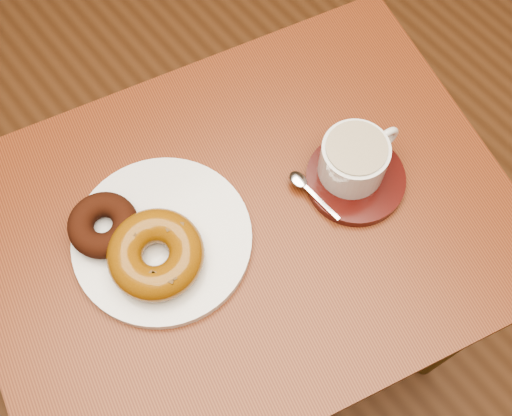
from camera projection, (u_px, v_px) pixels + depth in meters
ground at (232, 394)px, 1.47m from camera, size 6.00×6.00×0.00m
cafe_table at (246, 250)px, 0.99m from camera, size 0.85×0.72×0.70m
donut_plate at (162, 239)px, 0.87m from camera, size 0.34×0.34×0.01m
donut_cinnamon at (103, 225)px, 0.85m from camera, size 0.10×0.10×0.03m
donut_caramel at (156, 254)px, 0.83m from camera, size 0.13×0.13×0.05m
saucer at (355, 179)px, 0.91m from camera, size 0.18×0.18×0.02m
coffee_cup at (355, 158)px, 0.88m from camera, size 0.12×0.09×0.07m
teaspoon at (303, 184)px, 0.89m from camera, size 0.02×0.10×0.01m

